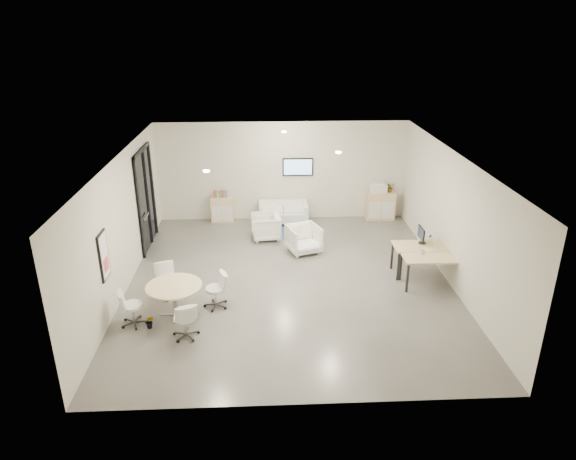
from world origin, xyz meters
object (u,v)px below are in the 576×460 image
at_px(armchair_right, 304,238).
at_px(sideboard_left, 222,209).
at_px(loveseat, 283,213).
at_px(round_table, 174,289).
at_px(desk_rear, 423,248).
at_px(desk_front, 433,259).
at_px(sideboard_right, 380,206).
at_px(armchair_left, 266,226).

bearing_deg(armchair_right, sideboard_left, 114.77).
xyz_separation_m(loveseat, round_table, (-2.61, -5.59, 0.34)).
distance_m(sideboard_left, round_table, 5.81).
xyz_separation_m(loveseat, desk_rear, (3.44, -3.85, 0.39)).
relative_size(desk_rear, desk_front, 1.01).
distance_m(sideboard_right, round_table, 8.17).
relative_size(sideboard_right, armchair_left, 1.12).
bearing_deg(desk_rear, round_table, -163.77).
relative_size(sideboard_left, desk_front, 0.54).
distance_m(sideboard_left, loveseat, 1.99).
xyz_separation_m(sideboard_right, armchair_right, (-2.72, -2.50, -0.03)).
relative_size(loveseat, desk_front, 1.04).
height_order(loveseat, desk_front, desk_front).
distance_m(sideboard_left, desk_front, 7.19).
distance_m(loveseat, armchair_right, 2.40).
distance_m(desk_rear, round_table, 6.30).
distance_m(loveseat, round_table, 6.18).
distance_m(armchair_left, round_table, 4.73).
xyz_separation_m(sideboard_right, loveseat, (-3.21, -0.15, -0.14)).
bearing_deg(loveseat, armchair_left, -114.29).
relative_size(loveseat, armchair_right, 1.82).
relative_size(sideboard_right, desk_rear, 0.61).
relative_size(armchair_left, round_table, 0.68).
distance_m(sideboard_left, sideboard_right, 5.18).
xyz_separation_m(armchair_right, round_table, (-3.10, -3.24, 0.23)).
bearing_deg(sideboard_right, armchair_left, -158.68).
xyz_separation_m(armchair_right, desk_rear, (2.95, -1.50, 0.28)).
distance_m(desk_front, round_table, 6.21).
height_order(armchair_right, desk_front, armchair_right).
height_order(sideboard_right, armchair_left, sideboard_right).
relative_size(loveseat, round_table, 1.29).
relative_size(sideboard_right, armchair_right, 1.07).
xyz_separation_m(desk_rear, desk_front, (0.06, -0.62, -0.01)).
xyz_separation_m(sideboard_right, round_table, (-5.82, -5.73, 0.20)).
bearing_deg(loveseat, sideboard_right, 1.72).
bearing_deg(sideboard_right, round_table, -135.44).
height_order(armchair_right, round_table, armchair_right).
distance_m(sideboard_right, armchair_right, 3.69).
bearing_deg(desk_rear, sideboard_right, 93.51).
xyz_separation_m(sideboard_left, loveseat, (1.98, -0.18, -0.09)).
relative_size(armchair_left, desk_rear, 0.54).
bearing_deg(desk_front, desk_rear, 96.25).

